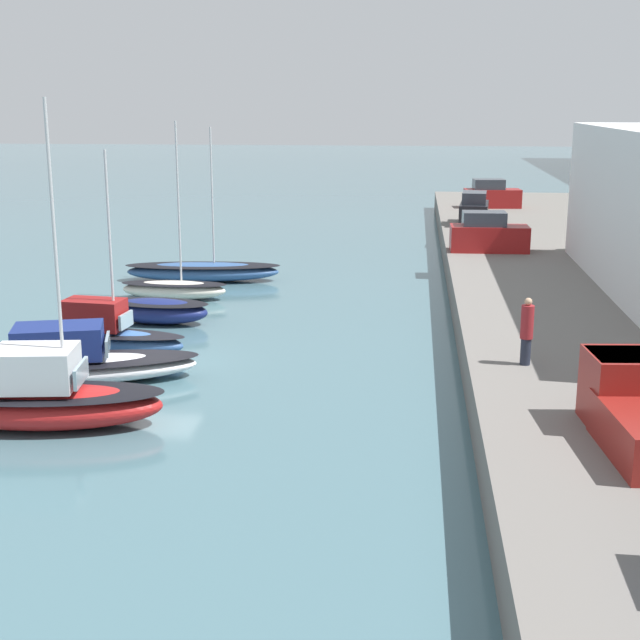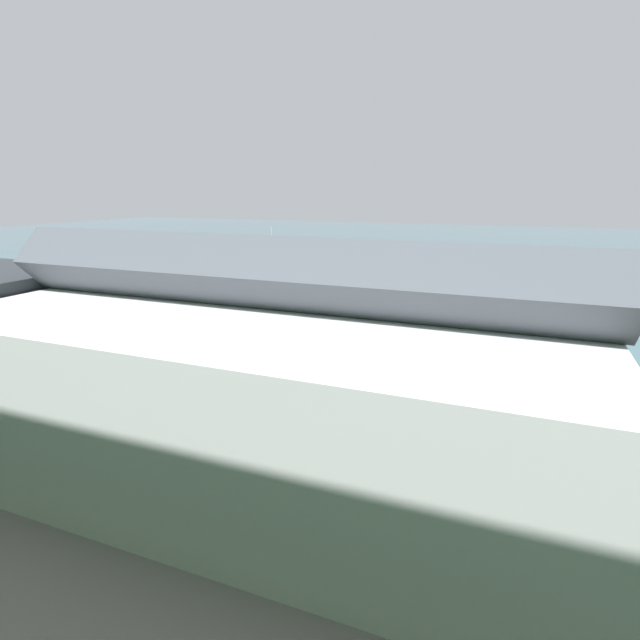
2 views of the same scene
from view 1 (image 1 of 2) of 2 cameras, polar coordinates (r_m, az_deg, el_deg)
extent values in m
plane|color=#476B75|center=(33.77, -10.07, -2.69)|extent=(320.00, 320.00, 0.00)
ellipsoid|color=#33568E|center=(48.45, -7.50, 3.08)|extent=(3.04, 8.38, 1.00)
ellipsoid|color=black|center=(48.39, -7.52, 3.49)|extent=(3.15, 8.55, 0.12)
cylinder|color=silver|center=(47.77, -6.92, 7.88)|extent=(0.10, 0.10, 7.14)
ellipsoid|color=white|center=(44.21, -9.33, 1.91)|extent=(1.70, 5.18, 0.91)
ellipsoid|color=black|center=(44.15, -9.34, 2.31)|extent=(1.77, 5.28, 0.12)
cylinder|color=silver|center=(43.43, -9.05, 7.43)|extent=(0.10, 0.10, 7.65)
ellipsoid|color=navy|center=(39.57, -10.39, 0.57)|extent=(2.44, 4.81, 1.08)
ellipsoid|color=black|center=(39.48, -10.42, 1.11)|extent=(2.53, 4.91, 0.12)
cube|color=black|center=(40.40, -13.29, 1.02)|extent=(0.39, 0.32, 0.56)
ellipsoid|color=#33568E|center=(35.15, -13.66, -1.36)|extent=(2.34, 6.59, 1.00)
ellipsoid|color=black|center=(35.07, -13.69, -0.81)|extent=(2.42, 6.72, 0.12)
cube|color=maroon|center=(35.03, -14.24, 0.36)|extent=(1.48, 2.38, 1.15)
cube|color=#8CA5B2|center=(34.53, -12.32, -0.02)|extent=(1.12, 0.22, 0.57)
cylinder|color=silver|center=(34.15, -13.30, 4.89)|extent=(0.10, 0.10, 6.78)
ellipsoid|color=white|center=(32.02, -15.51, -3.06)|extent=(4.60, 8.80, 0.91)
ellipsoid|color=black|center=(31.93, -15.55, -2.52)|extent=(4.74, 8.98, 0.12)
cube|color=navy|center=(31.79, -16.39, -1.34)|extent=(2.50, 3.34, 1.13)
cube|color=#8CA5B2|center=(31.69, -13.43, -1.51)|extent=(1.53, 0.53, 0.56)
ellipsoid|color=red|center=(27.88, -16.91, -5.35)|extent=(3.29, 7.00, 1.24)
ellipsoid|color=black|center=(27.75, -16.98, -4.50)|extent=(3.40, 7.15, 0.12)
cube|color=silver|center=(27.61, -17.77, -2.94)|extent=(2.09, 2.58, 1.21)
cube|color=#8CA5B2|center=(27.33, -15.05, -3.31)|extent=(1.60, 0.32, 0.60)
cylinder|color=silver|center=(26.60, -16.59, 4.46)|extent=(0.10, 0.10, 8.37)
cube|color=maroon|center=(69.94, 10.97, 7.65)|extent=(2.19, 4.35, 1.40)
cube|color=#333842|center=(69.78, 10.75, 8.54)|extent=(1.74, 2.44, 0.76)
cube|color=maroon|center=(49.53, 10.78, 5.15)|extent=(1.89, 4.24, 1.40)
cube|color=#333842|center=(49.35, 10.47, 6.40)|extent=(1.58, 2.34, 0.76)
cube|color=black|center=(60.34, 9.82, 6.73)|extent=(4.35, 2.19, 1.40)
cube|color=#333842|center=(59.91, 9.86, 7.72)|extent=(2.45, 1.74, 0.76)
cube|color=maroon|center=(23.79, 18.96, -4.26)|extent=(2.05, 2.06, 1.90)
cube|color=#2D333D|center=(23.59, 19.09, -2.65)|extent=(1.78, 1.94, 0.50)
cylinder|color=#232838|center=(28.52, 13.02, -1.97)|extent=(0.32, 0.32, 0.85)
cylinder|color=maroon|center=(28.28, 13.12, -0.12)|extent=(0.40, 0.40, 1.05)
sphere|color=tan|center=(28.14, 13.19, 1.15)|extent=(0.24, 0.24, 0.24)
camera|label=2|loc=(55.78, 41.92, 13.97)|focal=28.00mm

